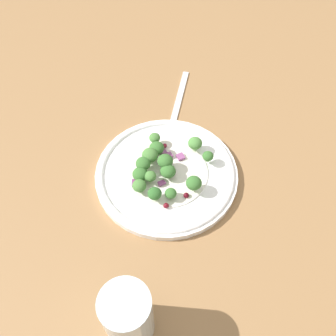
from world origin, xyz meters
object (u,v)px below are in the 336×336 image
object	(u,v)px
broccoli_floret_0	(157,148)
fork	(177,106)
plate	(168,174)
broccoli_floret_2	(150,155)
broccoli_floret_1	(139,186)
water_glass	(128,316)

from	to	relation	value
broccoli_floret_0	fork	distance (cm)	13.82
plate	broccoli_floret_0	world-z (taller)	broccoli_floret_0
broccoli_floret_2	broccoli_floret_1	bearing A→B (deg)	-164.97
broccoli_floret_1	fork	xyz separation A→B (cm)	(21.12, 4.82, -2.65)
plate	broccoli_floret_0	bearing A→B (deg)	56.64
broccoli_floret_0	water_glass	world-z (taller)	water_glass
broccoli_floret_0	water_glass	size ratio (longest dim) A/B	0.24
plate	broccoli_floret_0	distance (cm)	4.95
plate	water_glass	xyz separation A→B (cm)	(-24.02, -8.16, 4.61)
broccoli_floret_1	broccoli_floret_2	size ratio (longest dim) A/B	0.83
plate	broccoli_floret_1	xyz separation A→B (cm)	(-5.57, 2.18, 2.03)
broccoli_floret_0	water_glass	bearing A→B (deg)	-155.85
plate	broccoli_floret_0	xyz separation A→B (cm)	(2.43, 3.69, 2.22)
plate	broccoli_floret_2	bearing A→B (deg)	84.93
plate	water_glass	distance (cm)	25.78
broccoli_floret_1	water_glass	distance (cm)	21.30
water_glass	broccoli_floret_0	bearing A→B (deg)	24.15
broccoli_floret_2	fork	size ratio (longest dim) A/B	0.16
broccoli_floret_2	fork	distance (cm)	15.87
broccoli_floret_0	broccoli_floret_1	size ratio (longest dim) A/B	1.13
broccoli_floret_0	water_glass	distance (cm)	29.08
fork	broccoli_floret_2	bearing A→B (deg)	-168.01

